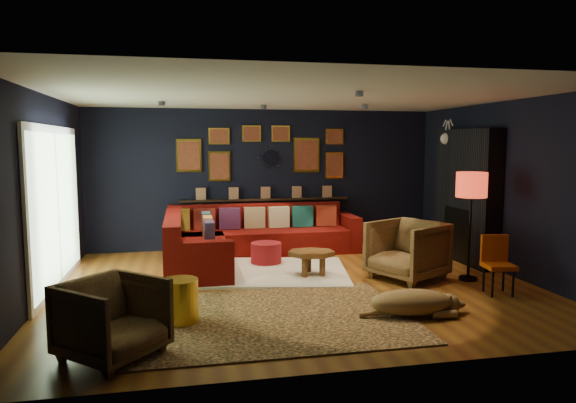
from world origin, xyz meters
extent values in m
plane|color=#915A1D|center=(0.00, 0.00, 0.00)|extent=(6.50, 6.50, 0.00)
plane|color=black|center=(0.00, 2.75, 1.30)|extent=(6.50, 0.00, 6.50)
plane|color=black|center=(0.00, -2.75, 1.30)|extent=(6.50, 0.00, 6.50)
plane|color=black|center=(-3.25, 0.00, 1.30)|extent=(0.00, 5.50, 5.50)
plane|color=black|center=(3.25, 0.00, 1.30)|extent=(0.00, 5.50, 5.50)
plane|color=beige|center=(0.00, 0.00, 2.60)|extent=(6.50, 6.50, 0.00)
cube|color=maroon|center=(-0.20, 2.25, 0.21)|extent=(3.20, 0.95, 0.42)
cube|color=maroon|center=(-0.20, 2.60, 0.63)|extent=(3.20, 0.24, 0.46)
cube|color=maroon|center=(1.50, 2.25, 0.32)|extent=(0.22, 0.95, 0.64)
cube|color=maroon|center=(-1.32, 1.15, 0.21)|extent=(0.95, 2.20, 0.42)
cube|color=maroon|center=(-1.68, 1.15, 0.63)|extent=(0.24, 2.20, 0.46)
cube|color=maroon|center=(-1.32, 0.15, 0.32)|extent=(0.95, 0.22, 0.64)
cube|color=gold|center=(-1.60, 2.40, 0.62)|extent=(0.38, 0.14, 0.38)
cube|color=maroon|center=(-1.15, 2.40, 0.62)|extent=(0.38, 0.14, 0.38)
cube|color=#52234C|center=(-0.70, 2.40, 0.62)|extent=(0.38, 0.14, 0.38)
cube|color=tan|center=(-0.25, 2.40, 0.62)|extent=(0.38, 0.14, 0.38)
cube|color=beige|center=(0.20, 2.40, 0.62)|extent=(0.38, 0.14, 0.38)
cube|color=#196764|center=(0.65, 2.40, 0.62)|extent=(0.38, 0.14, 0.38)
cube|color=maroon|center=(1.10, 2.40, 0.62)|extent=(0.38, 0.14, 0.38)
cube|color=#244255|center=(-1.15, 1.85, 0.62)|extent=(0.14, 0.38, 0.38)
cube|color=#B7692D|center=(-1.15, 1.35, 0.62)|extent=(0.14, 0.38, 0.38)
cube|color=#3F3254|center=(-1.15, 0.85, 0.62)|extent=(0.14, 0.38, 0.38)
cube|color=black|center=(0.00, 2.68, 0.92)|extent=(3.20, 0.12, 0.04)
cube|color=yellow|center=(-1.40, 2.72, 1.75)|extent=(0.45, 0.03, 0.60)
cube|color=#984124|center=(-1.40, 2.70, 1.75)|extent=(0.38, 0.01, 0.51)
cube|color=yellow|center=(-0.85, 2.72, 1.55)|extent=(0.40, 0.03, 0.55)
cube|color=#984124|center=(-0.85, 2.70, 1.55)|extent=(0.34, 0.01, 0.47)
cube|color=yellow|center=(-0.85, 2.72, 2.10)|extent=(0.38, 0.03, 0.30)
cube|color=#984124|center=(-0.85, 2.70, 2.10)|extent=(0.32, 0.01, 0.25)
cube|color=yellow|center=(0.80, 2.72, 1.75)|extent=(0.50, 0.03, 0.65)
cube|color=#984124|center=(0.80, 2.70, 1.75)|extent=(0.42, 0.01, 0.55)
cube|color=yellow|center=(1.35, 2.72, 1.55)|extent=(0.35, 0.03, 0.50)
cube|color=#984124|center=(1.35, 2.70, 1.55)|extent=(0.30, 0.01, 0.42)
cube|color=yellow|center=(1.35, 2.72, 2.10)|extent=(0.35, 0.03, 0.30)
cube|color=#984124|center=(1.35, 2.70, 2.10)|extent=(0.30, 0.01, 0.25)
cube|color=yellow|center=(-0.25, 2.72, 2.15)|extent=(0.35, 0.03, 0.30)
cube|color=#984124|center=(-0.25, 2.70, 2.15)|extent=(0.30, 0.01, 0.25)
cube|color=yellow|center=(0.30, 2.72, 2.15)|extent=(0.35, 0.03, 0.30)
cube|color=#984124|center=(0.30, 2.70, 2.15)|extent=(0.30, 0.01, 0.25)
cylinder|color=silver|center=(0.10, 2.72, 1.70)|extent=(0.28, 0.03, 0.28)
cone|color=yellow|center=(0.32, 2.72, 1.70)|extent=(0.03, 0.16, 0.03)
cone|color=yellow|center=(0.30, 2.72, 1.78)|extent=(0.04, 0.16, 0.04)
cone|color=yellow|center=(0.26, 2.72, 1.86)|extent=(0.04, 0.16, 0.04)
cone|color=yellow|center=(0.18, 2.72, 1.90)|extent=(0.04, 0.16, 0.04)
cone|color=yellow|center=(0.10, 2.72, 1.92)|extent=(0.03, 0.16, 0.03)
cone|color=yellow|center=(0.02, 2.72, 1.90)|extent=(0.04, 0.16, 0.04)
cone|color=yellow|center=(-0.06, 2.72, 1.86)|extent=(0.04, 0.16, 0.04)
cone|color=yellow|center=(-0.10, 2.72, 1.78)|extent=(0.04, 0.16, 0.04)
cone|color=yellow|center=(-0.12, 2.72, 1.70)|extent=(0.03, 0.16, 0.03)
cone|color=yellow|center=(-0.10, 2.72, 1.62)|extent=(0.04, 0.16, 0.04)
cone|color=yellow|center=(-0.06, 2.72, 1.54)|extent=(0.04, 0.16, 0.04)
cone|color=yellow|center=(0.02, 2.72, 1.50)|extent=(0.04, 0.16, 0.04)
cone|color=yellow|center=(0.10, 2.72, 1.48)|extent=(0.03, 0.16, 0.03)
cone|color=yellow|center=(0.18, 2.72, 1.50)|extent=(0.04, 0.16, 0.04)
cone|color=yellow|center=(0.26, 2.72, 1.54)|extent=(0.04, 0.16, 0.04)
cone|color=yellow|center=(0.30, 2.72, 1.62)|extent=(0.04, 0.16, 0.04)
cube|color=black|center=(3.10, 0.90, 1.10)|extent=(0.30, 1.60, 2.20)
cube|color=black|center=(3.04, 0.90, 0.45)|extent=(0.20, 0.80, 0.90)
cone|color=white|center=(3.19, 1.40, 2.05)|extent=(0.35, 0.28, 0.28)
sphere|color=white|center=(2.97, 1.40, 2.05)|extent=(0.20, 0.20, 0.20)
cylinder|color=white|center=(2.99, 1.34, 2.22)|extent=(0.02, 0.10, 0.28)
cylinder|color=white|center=(2.99, 1.46, 2.22)|extent=(0.02, 0.10, 0.28)
cube|color=white|center=(-3.22, 0.60, 1.10)|extent=(0.04, 2.80, 2.20)
cube|color=#AFD5A3|center=(-3.20, 0.60, 1.10)|extent=(0.01, 2.60, 2.00)
cube|color=white|center=(-3.19, 0.60, 1.10)|extent=(0.02, 0.06, 2.00)
cylinder|color=black|center=(-1.80, 1.20, 2.56)|extent=(0.10, 0.10, 0.06)
cylinder|color=black|center=(-0.20, 1.60, 2.56)|extent=(0.10, 0.10, 0.06)
cylinder|color=black|center=(1.40, 1.20, 2.56)|extent=(0.10, 0.10, 0.06)
cylinder|color=black|center=(0.60, -0.80, 2.56)|extent=(0.10, 0.10, 0.06)
cube|color=white|center=(-0.34, 0.78, 0.02)|extent=(2.79, 2.24, 0.03)
cube|color=tan|center=(-0.60, -1.29, 0.01)|extent=(3.15, 2.25, 0.02)
cylinder|color=brown|center=(0.19, 0.29, 0.18)|extent=(0.09, 0.09, 0.28)
cylinder|color=brown|center=(0.45, 0.29, 0.18)|extent=(0.09, 0.09, 0.28)
cylinder|color=brown|center=(0.32, 0.60, 0.18)|extent=(0.09, 0.09, 0.28)
cylinder|color=maroon|center=(-0.21, 1.31, 0.20)|extent=(0.50, 0.50, 0.33)
imported|color=#AB7E43|center=(-2.17, -2.05, 0.40)|extent=(1.07, 1.08, 0.81)
imported|color=#AB7E43|center=(1.65, 0.00, 0.47)|extent=(1.18, 1.20, 0.94)
cylinder|color=yellow|center=(-1.57, -1.23, 0.25)|extent=(0.39, 0.39, 0.49)
cylinder|color=black|center=(2.34, -1.06, 0.19)|extent=(0.03, 0.03, 0.38)
cylinder|color=black|center=(2.60, -1.11, 0.19)|extent=(0.03, 0.03, 0.38)
cylinder|color=black|center=(2.38, -0.80, 0.19)|extent=(0.03, 0.03, 0.38)
cylinder|color=black|center=(2.64, -0.84, 0.19)|extent=(0.03, 0.03, 0.38)
cube|color=#DF5513|center=(2.49, -0.95, 0.38)|extent=(0.41, 0.41, 0.06)
cube|color=#DF5513|center=(2.51, -0.81, 0.59)|extent=(0.36, 0.10, 0.36)
cylinder|color=black|center=(2.50, -0.22, 0.02)|extent=(0.26, 0.26, 0.04)
cylinder|color=black|center=(2.50, -0.22, 0.67)|extent=(0.04, 0.04, 1.26)
cylinder|color=red|center=(2.50, -0.22, 1.38)|extent=(0.43, 0.43, 0.36)
camera|label=1|loc=(-1.51, -6.80, 1.95)|focal=32.00mm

